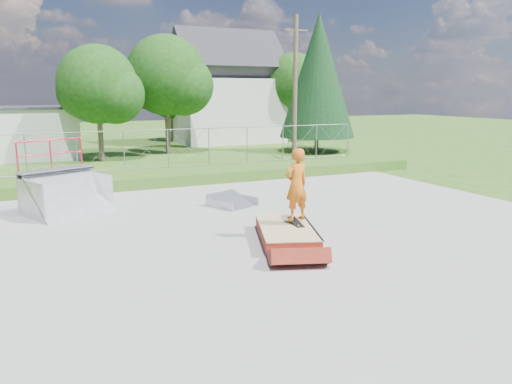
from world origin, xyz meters
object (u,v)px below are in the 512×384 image
at_px(flat_bank_ramp, 233,201).
at_px(skater, 296,187).
at_px(grind_box, 286,234).
at_px(quarter_pipe, 67,178).

relative_size(flat_bank_ramp, skater, 0.72).
height_order(grind_box, skater, skater).
distance_m(grind_box, flat_bank_ramp, 4.52).
bearing_deg(grind_box, quarter_pipe, 151.07).
distance_m(grind_box, quarter_pipe, 7.66).
height_order(grind_box, flat_bank_ramp, grind_box).
height_order(grind_box, quarter_pipe, quarter_pipe).
bearing_deg(quarter_pipe, grind_box, -72.84).
height_order(flat_bank_ramp, skater, skater).
bearing_deg(flat_bank_ramp, grind_box, -116.07).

